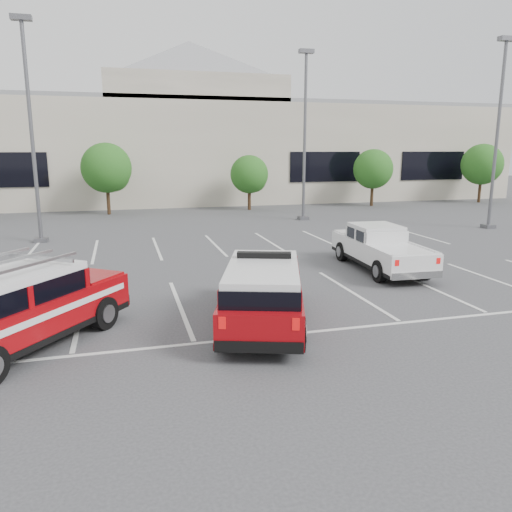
{
  "coord_description": "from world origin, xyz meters",
  "views": [
    {
      "loc": [
        -4.17,
        -13.71,
        4.42
      ],
      "look_at": [
        -0.07,
        1.42,
        1.05
      ],
      "focal_mm": 35.0,
      "sensor_mm": 36.0,
      "label": 1
    }
  ],
  "objects_px": {
    "light_pole_mid": "(305,136)",
    "ladder_suv": "(15,314)",
    "convention_building": "(169,145)",
    "white_pickup": "(380,252)",
    "tree_mid_left": "(108,170)",
    "light_pole_right": "(497,135)",
    "tree_right": "(374,170)",
    "light_pole_left": "(32,132)",
    "fire_chief_suv": "(263,297)",
    "tree_far_right": "(482,166)",
    "tree_mid_right": "(250,176)"
  },
  "relations": [
    {
      "from": "tree_right",
      "to": "light_pole_mid",
      "type": "height_order",
      "value": "light_pole_mid"
    },
    {
      "from": "convention_building",
      "to": "tree_far_right",
      "type": "xyz_separation_m",
      "value": [
        24.91,
        -9.82,
        -1.68
      ]
    },
    {
      "from": "ladder_suv",
      "to": "tree_right",
      "type": "bearing_deg",
      "value": 85.34
    },
    {
      "from": "convention_building",
      "to": "fire_chief_suv",
      "type": "bearing_deg",
      "value": -91.69
    },
    {
      "from": "tree_right",
      "to": "tree_far_right",
      "type": "bearing_deg",
      "value": 0.0
    },
    {
      "from": "tree_mid_left",
      "to": "light_pole_right",
      "type": "bearing_deg",
      "value": -29.95
    },
    {
      "from": "tree_mid_left",
      "to": "light_pole_mid",
      "type": "xyz_separation_m",
      "value": [
        11.91,
        -6.05,
        2.14
      ]
    },
    {
      "from": "tree_mid_right",
      "to": "light_pole_right",
      "type": "bearing_deg",
      "value": -47.83
    },
    {
      "from": "tree_mid_right",
      "to": "tree_right",
      "type": "height_order",
      "value": "tree_right"
    },
    {
      "from": "light_pole_right",
      "to": "fire_chief_suv",
      "type": "xyz_separation_m",
      "value": [
        -16.82,
        -12.06,
        -4.44
      ]
    },
    {
      "from": "light_pole_left",
      "to": "white_pickup",
      "type": "distance_m",
      "value": 16.69
    },
    {
      "from": "convention_building",
      "to": "tree_mid_left",
      "type": "distance_m",
      "value": 11.19
    },
    {
      "from": "light_pole_left",
      "to": "ladder_suv",
      "type": "height_order",
      "value": "light_pole_left"
    },
    {
      "from": "light_pole_left",
      "to": "fire_chief_suv",
      "type": "distance_m",
      "value": 16.4
    },
    {
      "from": "light_pole_mid",
      "to": "ladder_suv",
      "type": "distance_m",
      "value": 23.05
    },
    {
      "from": "light_pole_left",
      "to": "white_pickup",
      "type": "relative_size",
      "value": 1.91
    },
    {
      "from": "tree_right",
      "to": "fire_chief_suv",
      "type": "bearing_deg",
      "value": -123.43
    },
    {
      "from": "light_pole_left",
      "to": "fire_chief_suv",
      "type": "xyz_separation_m",
      "value": [
        7.18,
        -14.06,
        -4.44
      ]
    },
    {
      "from": "light_pole_left",
      "to": "light_pole_mid",
      "type": "xyz_separation_m",
      "value": [
        15.0,
        4.0,
        0.0
      ]
    },
    {
      "from": "convention_building",
      "to": "tree_mid_left",
      "type": "xyz_separation_m",
      "value": [
        -5.09,
        -9.82,
        -1.68
      ]
    },
    {
      "from": "tree_mid_left",
      "to": "fire_chief_suv",
      "type": "bearing_deg",
      "value": -80.37
    },
    {
      "from": "tree_mid_right",
      "to": "light_pole_mid",
      "type": "bearing_deg",
      "value": -72.48
    },
    {
      "from": "tree_mid_right",
      "to": "light_pole_mid",
      "type": "height_order",
      "value": "light_pole_mid"
    },
    {
      "from": "white_pickup",
      "to": "ladder_suv",
      "type": "xyz_separation_m",
      "value": [
        -11.65,
        -4.78,
        0.18
      ]
    },
    {
      "from": "tree_mid_right",
      "to": "light_pole_left",
      "type": "height_order",
      "value": "light_pole_left"
    },
    {
      "from": "light_pole_right",
      "to": "light_pole_mid",
      "type": "bearing_deg",
      "value": 146.31
    },
    {
      "from": "light_pole_left",
      "to": "light_pole_mid",
      "type": "bearing_deg",
      "value": 14.93
    },
    {
      "from": "tree_mid_left",
      "to": "tree_far_right",
      "type": "relative_size",
      "value": 1.0
    },
    {
      "from": "convention_building",
      "to": "tree_far_right",
      "type": "relative_size",
      "value": 12.38
    },
    {
      "from": "white_pickup",
      "to": "convention_building",
      "type": "bearing_deg",
      "value": 102.46
    },
    {
      "from": "light_pole_mid",
      "to": "ladder_suv",
      "type": "bearing_deg",
      "value": -126.88
    },
    {
      "from": "tree_mid_right",
      "to": "fire_chief_suv",
      "type": "height_order",
      "value": "tree_mid_right"
    },
    {
      "from": "light_pole_mid",
      "to": "light_pole_left",
      "type": "bearing_deg",
      "value": -165.07
    },
    {
      "from": "tree_mid_right",
      "to": "light_pole_right",
      "type": "height_order",
      "value": "light_pole_right"
    },
    {
      "from": "light_pole_right",
      "to": "light_pole_left",
      "type": "bearing_deg",
      "value": 175.24
    },
    {
      "from": "tree_right",
      "to": "white_pickup",
      "type": "distance_m",
      "value": 21.92
    },
    {
      "from": "tree_right",
      "to": "light_pole_mid",
      "type": "distance_m",
      "value": 10.38
    },
    {
      "from": "tree_mid_left",
      "to": "light_pole_left",
      "type": "bearing_deg",
      "value": -107.1
    },
    {
      "from": "convention_building",
      "to": "white_pickup",
      "type": "xyz_separation_m",
      "value": [
        4.88,
        -29.2,
        -4.07
      ]
    },
    {
      "from": "light_pole_mid",
      "to": "ladder_suv",
      "type": "xyz_separation_m",
      "value": [
        -13.58,
        -18.11,
        -4.36
      ]
    },
    {
      "from": "tree_mid_left",
      "to": "tree_far_right",
      "type": "bearing_deg",
      "value": 0.0
    },
    {
      "from": "light_pole_left",
      "to": "fire_chief_suv",
      "type": "relative_size",
      "value": 1.86
    },
    {
      "from": "tree_right",
      "to": "light_pole_left",
      "type": "distance_m",
      "value": 25.3
    },
    {
      "from": "white_pickup",
      "to": "ladder_suv",
      "type": "distance_m",
      "value": 12.59
    },
    {
      "from": "tree_mid_left",
      "to": "fire_chief_suv",
      "type": "relative_size",
      "value": 0.88
    },
    {
      "from": "tree_right",
      "to": "white_pickup",
      "type": "relative_size",
      "value": 0.82
    },
    {
      "from": "convention_building",
      "to": "tree_mid_right",
      "type": "relative_size",
      "value": 15.04
    },
    {
      "from": "convention_building",
      "to": "tree_mid_left",
      "type": "relative_size",
      "value": 12.38
    },
    {
      "from": "tree_mid_right",
      "to": "convention_building",
      "type": "bearing_deg",
      "value": 116.57
    },
    {
      "from": "tree_right",
      "to": "ladder_suv",
      "type": "height_order",
      "value": "tree_right"
    }
  ]
}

